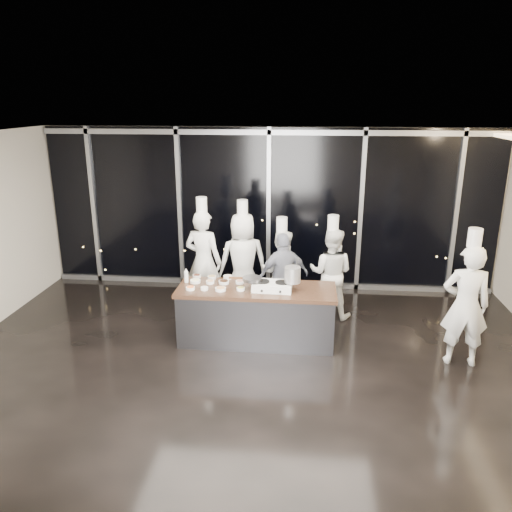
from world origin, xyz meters
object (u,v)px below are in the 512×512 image
Objects in this scene: chef_far_left at (203,261)px; frying_pan at (252,279)px; demo_counter at (256,315)px; chef_right at (331,272)px; chef_side at (466,305)px; stove at (272,286)px; guest at (283,276)px; stock_pot at (293,275)px; chef_left at (243,261)px; chef_center at (281,271)px.

frying_pan is at bearing 144.60° from chef_far_left.
chef_right is at bearing 42.82° from demo_counter.
chef_far_left is 2.26m from chef_right.
demo_counter is at bearing -3.64° from chef_side.
stove is 1.50m from chef_right.
guest is 0.76× the size of chef_side.
guest reaches higher than stove.
chef_far_left is (-1.62, 1.18, -0.21)m from stock_pot.
chef_left is at bearing -149.01° from chef_far_left.
chef_left is 3.81m from chef_side.
chef_center is (0.70, -0.16, -0.13)m from chef_left.
stock_pot reaches higher than frying_pan.
demo_counter is 4.79× the size of frying_pan.
frying_pan is (-0.32, 0.01, 0.10)m from stove.
chef_side is (2.77, -0.35, -0.05)m from stove.
chef_side reaches higher than guest.
guest is (0.45, 0.99, -0.30)m from frying_pan.
chef_far_left is at bearing 143.76° from stock_pot.
guest is at bearing 100.07° from stock_pot.
frying_pan is 1.13m from guest.
chef_right is at bearing 61.17° from stock_pot.
frying_pan is 0.29× the size of chef_center.
chef_center reaches higher than stove.
stove is at bearing 95.91° from chef_center.
stock_pot is at bearing 106.25° from chef_left.
frying_pan is 1.42m from chef_left.
chef_center is at bearing -100.03° from guest.
chef_far_left is 0.71m from chef_left.
guest is 2.97m from chef_side.
guest is (0.75, -0.38, -0.14)m from chef_left.
frying_pan is at bearing 84.89° from chef_left.
chef_side reaches higher than stock_pot.
stove is 2.53× the size of stock_pot.
chef_left is 1.15× the size of chef_center.
chef_far_left reaches higher than chef_right.
chef_right reaches higher than guest.
chef_left is 1.10× the size of chef_right.
stock_pot reaches higher than demo_counter.
demo_counter is 10.16× the size of stock_pot.
guest is (0.38, 0.95, 0.32)m from demo_counter.
chef_side is at bearing -7.54° from demo_counter.
chef_far_left reaches higher than frying_pan.
chef_left is 1.59m from chef_right.
chef_right is at bearing -174.39° from chef_center.
demo_counter is 1.22× the size of chef_left.
demo_counter is 4.02× the size of stove.
stove is at bearing -11.36° from demo_counter.
chef_far_left reaches higher than chef_left.
chef_left is (-0.63, 1.38, -0.06)m from stove.
stove is 0.29× the size of chef_far_left.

